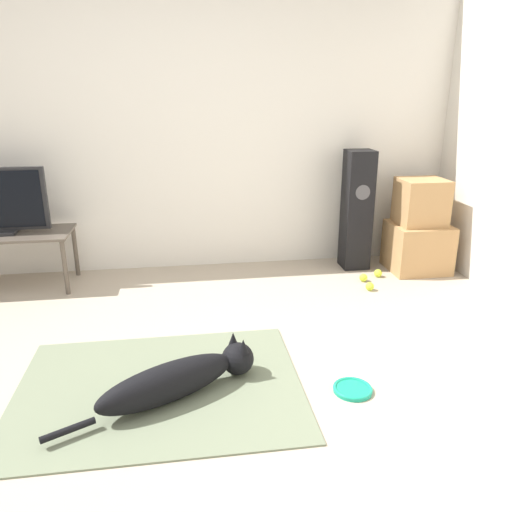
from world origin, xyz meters
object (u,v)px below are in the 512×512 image
cardboard_box_upper (421,202)px  tennis_ball_near_speaker (378,273)px  frisbee (353,389)px  cardboard_box_lower (417,247)px  floor_speaker (357,210)px  dog (181,378)px  tv_stand (0,240)px  tennis_ball_by_boxes (370,286)px  tennis_ball_loose_on_carpet (363,278)px

cardboard_box_upper → tennis_ball_near_speaker: cardboard_box_upper is taller
frisbee → tennis_ball_near_speaker: 1.74m
cardboard_box_lower → floor_speaker: floor_speaker is taller
dog → frisbee: bearing=-5.3°
cardboard_box_upper → frisbee: bearing=-123.9°
frisbee → tv_stand: size_ratio=0.19×
dog → tennis_ball_by_boxes: 1.91m
tennis_ball_loose_on_carpet → cardboard_box_lower: bearing=20.6°
tennis_ball_near_speaker → cardboard_box_lower: bearing=17.8°
dog → tennis_ball_loose_on_carpet: bearing=43.4°
dog → cardboard_box_upper: size_ratio=2.67×
cardboard_box_lower → tennis_ball_loose_on_carpet: 0.61m
tennis_ball_near_speaker → tennis_ball_loose_on_carpet: size_ratio=1.00×
cardboard_box_upper → floor_speaker: bearing=163.3°
cardboard_box_lower → tennis_ball_by_boxes: (-0.57, -0.40, -0.17)m
frisbee → tennis_ball_by_boxes: size_ratio=3.13×
dog → frisbee: size_ratio=4.94×
cardboard_box_upper → tennis_ball_loose_on_carpet: (-0.54, -0.22, -0.57)m
dog → floor_speaker: (1.53, 1.77, 0.40)m
frisbee → floor_speaker: bearing=70.9°
tv_stand → cardboard_box_upper: bearing=-1.4°
cardboard_box_lower → cardboard_box_upper: (-0.01, 0.01, 0.40)m
floor_speaker → tv_stand: (-2.89, -0.07, -0.11)m
floor_speaker → frisbee: bearing=-109.1°
frisbee → tennis_ball_loose_on_carpet: (0.60, 1.49, 0.02)m
dog → tennis_ball_near_speaker: bearing=42.1°
tennis_ball_near_speaker → tennis_ball_loose_on_carpet: same height
cardboard_box_upper → tennis_ball_loose_on_carpet: 0.82m
tv_stand → cardboard_box_lower: bearing=-1.5°
cardboard_box_upper → tv_stand: size_ratio=0.36×
tv_stand → tennis_ball_loose_on_carpet: tv_stand is taller
tv_stand → tennis_ball_loose_on_carpet: size_ratio=16.11×
cardboard_box_lower → floor_speaker: (-0.51, 0.16, 0.31)m
cardboard_box_upper → tv_stand: (-3.39, 0.08, -0.20)m
dog → tv_stand: 2.20m
dog → floor_speaker: floor_speaker is taller
frisbee → cardboard_box_upper: 2.14m
frisbee → floor_speaker: (0.64, 1.86, 0.50)m
cardboard_box_lower → cardboard_box_upper: cardboard_box_upper is taller
dog → tv_stand: bearing=128.6°
cardboard_box_upper → tennis_ball_by_boxes: (-0.56, -0.41, -0.57)m
tennis_ball_by_boxes → tennis_ball_loose_on_carpet: 0.19m
tennis_ball_near_speaker → tennis_ball_by_boxes: bearing=-122.9°
tennis_ball_near_speaker → cardboard_box_upper: bearing=19.2°
tennis_ball_near_speaker → tennis_ball_loose_on_carpet: (-0.16, -0.08, 0.00)m
tv_stand → tennis_ball_loose_on_carpet: (2.85, -0.30, -0.36)m
tennis_ball_near_speaker → frisbee: bearing=-115.8°
dog → tv_stand: tv_stand is taller
floor_speaker → tennis_ball_near_speaker: (0.12, -0.29, -0.48)m
tv_stand → tennis_ball_loose_on_carpet: bearing=-6.0°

